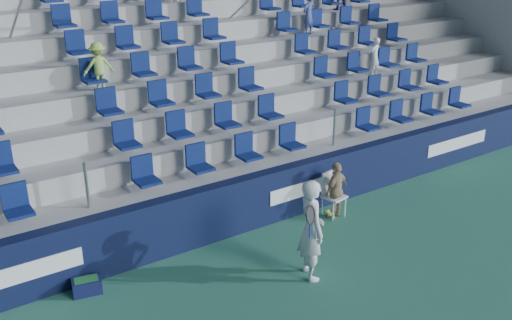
% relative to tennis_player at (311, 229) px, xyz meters
% --- Properties ---
extents(ground, '(70.00, 70.00, 0.00)m').
position_rel_tennis_player_xyz_m(ground, '(-0.14, -0.95, -0.97)').
color(ground, '#317455').
rests_on(ground, ground).
extents(sponsor_wall, '(24.00, 0.32, 1.20)m').
position_rel_tennis_player_xyz_m(sponsor_wall, '(-0.14, 2.20, -0.37)').
color(sponsor_wall, '#0E1534').
rests_on(sponsor_wall, ground).
extents(grandstand, '(24.00, 8.17, 6.63)m').
position_rel_tennis_player_xyz_m(grandstand, '(-0.15, 7.29, 1.17)').
color(grandstand, '#A3A39E').
rests_on(grandstand, ground).
extents(tennis_player, '(0.73, 0.81, 1.93)m').
position_rel_tennis_player_xyz_m(tennis_player, '(0.00, 0.00, 0.00)').
color(tennis_player, silver).
rests_on(tennis_player, ground).
extents(line_judge_chair, '(0.52, 0.53, 1.02)m').
position_rel_tennis_player_xyz_m(line_judge_chair, '(2.00, 1.71, -0.39)').
color(line_judge_chair, white).
rests_on(line_judge_chair, ground).
extents(line_judge, '(0.82, 0.50, 1.31)m').
position_rel_tennis_player_xyz_m(line_judge, '(2.00, 1.55, -0.31)').
color(line_judge, tan).
rests_on(line_judge, ground).
extents(ball_bin, '(0.55, 0.42, 0.28)m').
position_rel_tennis_player_xyz_m(ball_bin, '(-3.60, 1.80, -0.82)').
color(ball_bin, '#10163E').
rests_on(ball_bin, ground).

